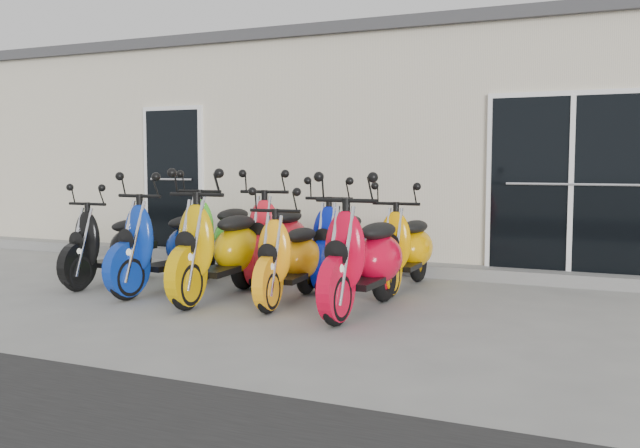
# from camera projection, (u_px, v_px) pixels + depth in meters

# --- Properties ---
(ground) EXTENTS (80.00, 80.00, 0.00)m
(ground) POSITION_uv_depth(u_px,v_px,m) (297.00, 297.00, 7.75)
(ground) COLOR gray
(ground) RESTS_ON ground
(building) EXTENTS (14.00, 6.00, 3.20)m
(building) POSITION_uv_depth(u_px,v_px,m) (431.00, 154.00, 12.32)
(building) COLOR beige
(building) RESTS_ON ground
(roof_cap) EXTENTS (14.20, 6.20, 0.16)m
(roof_cap) POSITION_uv_depth(u_px,v_px,m) (432.00, 55.00, 12.18)
(roof_cap) COLOR #3F3F42
(roof_cap) RESTS_ON building
(front_step) EXTENTS (14.00, 0.40, 0.15)m
(front_step) POSITION_uv_depth(u_px,v_px,m) (364.00, 266.00, 9.58)
(front_step) COLOR gray
(front_step) RESTS_ON ground
(door_left) EXTENTS (1.07, 0.08, 2.22)m
(door_left) POSITION_uv_depth(u_px,v_px,m) (173.00, 175.00, 10.94)
(door_left) COLOR black
(door_left) RESTS_ON front_step
(door_right) EXTENTS (2.02, 0.08, 2.22)m
(door_right) POSITION_uv_depth(u_px,v_px,m) (572.00, 179.00, 8.53)
(door_right) COLOR black
(door_right) RESTS_ON front_step
(scooter_front_black) EXTENTS (0.61, 1.66, 1.22)m
(scooter_front_black) POSITION_uv_depth(u_px,v_px,m) (110.00, 234.00, 8.53)
(scooter_front_black) COLOR black
(scooter_front_black) RESTS_ON ground
(scooter_front_blue) EXTENTS (0.83, 1.90, 1.36)m
(scooter_front_blue) POSITION_uv_depth(u_px,v_px,m) (167.00, 232.00, 8.04)
(scooter_front_blue) COLOR #0B2D9C
(scooter_front_blue) RESTS_ON ground
(scooter_front_orange_a) EXTENTS (0.82, 1.95, 1.41)m
(scooter_front_orange_a) POSITION_uv_depth(u_px,v_px,m) (218.00, 233.00, 7.59)
(scooter_front_orange_a) COLOR #D39E05
(scooter_front_orange_a) RESTS_ON ground
(scooter_front_orange_b) EXTENTS (0.76, 1.71, 1.22)m
(scooter_front_orange_b) POSITION_uv_depth(u_px,v_px,m) (289.00, 245.00, 7.37)
(scooter_front_orange_b) COLOR #FFA110
(scooter_front_orange_b) RESTS_ON ground
(scooter_front_red) EXTENTS (0.71, 1.88, 1.38)m
(scooter_front_red) POSITION_uv_depth(u_px,v_px,m) (363.00, 242.00, 6.89)
(scooter_front_red) COLOR red
(scooter_front_red) RESTS_ON ground
(scooter_back_green) EXTENTS (0.76, 1.88, 1.37)m
(scooter_back_green) POSITION_uv_depth(u_px,v_px,m) (218.00, 223.00, 9.14)
(scooter_back_green) COLOR green
(scooter_back_green) RESTS_ON ground
(scooter_back_red) EXTENTS (0.93, 1.95, 1.38)m
(scooter_back_red) POSITION_uv_depth(u_px,v_px,m) (277.00, 225.00, 8.77)
(scooter_back_red) COLOR red
(scooter_back_red) RESTS_ON ground
(scooter_back_blue) EXTENTS (0.81, 1.82, 1.30)m
(scooter_back_blue) POSITION_uv_depth(u_px,v_px,m) (340.00, 230.00, 8.48)
(scooter_back_blue) COLOR #06179F
(scooter_back_blue) RESTS_ON ground
(scooter_back_yellow) EXTENTS (0.64, 1.70, 1.25)m
(scooter_back_yellow) POSITION_uv_depth(u_px,v_px,m) (406.00, 235.00, 8.18)
(scooter_back_yellow) COLOR #E89800
(scooter_back_yellow) RESTS_ON ground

